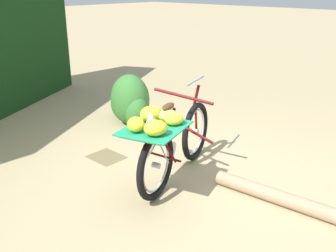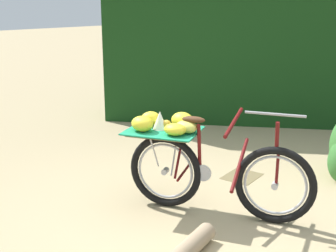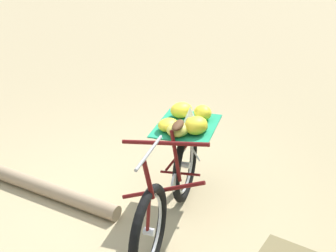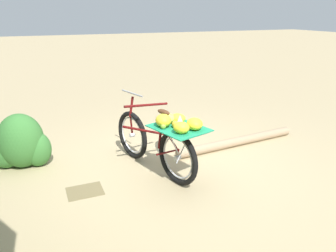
# 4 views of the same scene
# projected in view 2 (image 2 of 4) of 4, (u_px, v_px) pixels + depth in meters

# --- Properties ---
(ground_plane) EXTENTS (60.00, 60.00, 0.00)m
(ground_plane) POSITION_uv_depth(u_px,v_px,m) (203.00, 219.00, 4.12)
(ground_plane) COLOR tan
(foliage_hedge) EXTENTS (3.36, 5.34, 3.02)m
(foliage_hedge) POSITION_uv_depth(u_px,v_px,m) (273.00, 32.00, 7.24)
(foliage_hedge) COLOR #143814
(foliage_hedge) RESTS_ON ground_plane
(bicycle) EXTENTS (0.91, 1.79, 1.03)m
(bicycle) POSITION_uv_depth(u_px,v_px,m) (202.00, 160.00, 4.15)
(bicycle) COLOR black
(bicycle) RESTS_ON ground_plane
(leaf_litter_patch) EXTENTS (0.44, 0.36, 0.01)m
(leaf_litter_patch) POSITION_uv_depth(u_px,v_px,m) (242.00, 176.00, 5.15)
(leaf_litter_patch) COLOR olive
(leaf_litter_patch) RESTS_ON ground_plane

